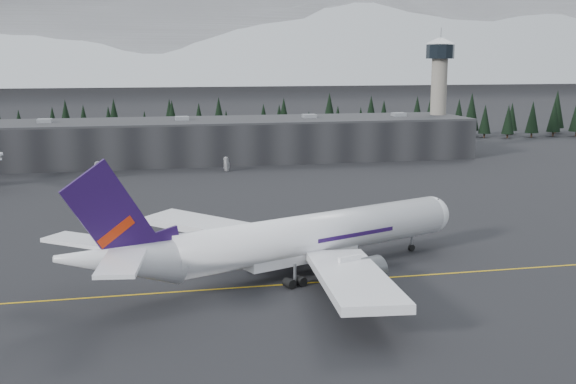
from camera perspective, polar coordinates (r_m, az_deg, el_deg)
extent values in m
plane|color=black|center=(104.88, 2.36, -6.81)|extent=(1400.00, 1400.00, 0.00)
cube|color=gold|center=(103.03, 2.65, -7.12)|extent=(400.00, 0.40, 0.02)
cube|color=black|center=(224.66, -5.77, 4.05)|extent=(160.00, 30.00, 12.00)
cube|color=#333335|center=(224.04, -5.80, 5.65)|extent=(160.00, 30.00, 0.60)
cylinder|color=gray|center=(246.75, 11.79, 6.79)|extent=(5.20, 5.20, 32.00)
cylinder|color=black|center=(246.28, 11.94, 10.80)|extent=(9.20, 9.20, 4.50)
cone|color=silver|center=(246.33, 11.97, 11.60)|extent=(10.00, 10.00, 2.00)
cube|color=black|center=(261.11, -6.74, 5.26)|extent=(360.00, 20.00, 15.00)
cylinder|color=white|center=(107.06, 2.29, -3.32)|extent=(45.87, 23.18, 6.13)
sphere|color=white|center=(122.17, 11.18, -1.77)|extent=(6.13, 6.13, 6.13)
cone|color=white|center=(92.49, -13.20, -5.25)|extent=(18.20, 12.07, 8.87)
cube|color=white|center=(117.12, -4.76, -2.96)|extent=(27.14, 24.68, 2.62)
cylinder|color=gray|center=(115.99, -0.73, -3.94)|extent=(7.60, 6.07, 3.88)
cube|color=white|center=(91.85, 5.11, -6.78)|extent=(11.18, 29.32, 2.62)
cylinder|color=gray|center=(100.24, 5.78, -6.34)|extent=(7.60, 6.07, 3.88)
cube|color=#240F47|center=(91.06, -13.64, -2.14)|extent=(12.19, 5.29, 15.21)
cube|color=red|center=(91.47, -13.48, -3.06)|extent=(4.83, 2.39, 3.74)
cube|color=white|center=(97.06, -15.68, -3.75)|extent=(11.67, 10.55, 0.51)
cube|color=white|center=(85.89, -13.03, -5.48)|extent=(6.14, 11.77, 0.51)
cylinder|color=black|center=(120.29, 9.74, -3.92)|extent=(0.51, 0.51, 3.06)
cylinder|color=black|center=(107.89, -2.25, -5.46)|extent=(0.51, 0.51, 3.06)
cylinder|color=black|center=(100.54, 0.55, -6.66)|extent=(0.51, 0.51, 3.06)
imported|color=#BCBCBE|center=(196.43, -14.69, 1.24)|extent=(2.90, 4.88, 1.27)
imported|color=silver|center=(202.74, -4.85, 1.85)|extent=(4.41, 3.28, 1.40)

